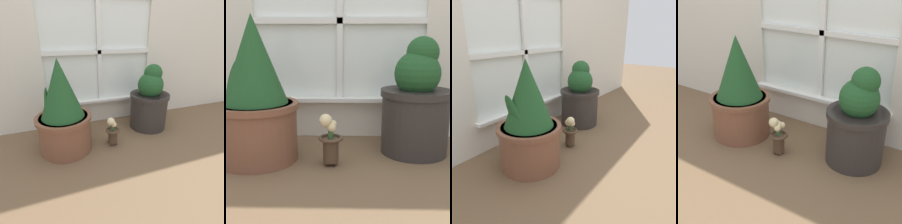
% 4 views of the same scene
% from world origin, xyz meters
% --- Properties ---
extents(ground_plane, '(10.00, 10.00, 0.00)m').
position_xyz_m(ground_plane, '(0.00, 0.00, 0.00)').
color(ground_plane, brown).
extents(potted_plant_left, '(0.42, 0.42, 0.72)m').
position_xyz_m(potted_plant_left, '(-0.41, 0.27, 0.32)').
color(potted_plant_left, brown).
rests_on(potted_plant_left, ground_plane).
extents(potted_plant_right, '(0.37, 0.37, 0.62)m').
position_xyz_m(potted_plant_right, '(0.41, 0.40, 0.26)').
color(potted_plant_right, '#2D2826').
rests_on(potted_plant_right, ground_plane).
extents(flower_vase, '(0.12, 0.12, 0.26)m').
position_xyz_m(flower_vase, '(-0.04, 0.20, 0.14)').
color(flower_vase, '#473323').
rests_on(flower_vase, ground_plane).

